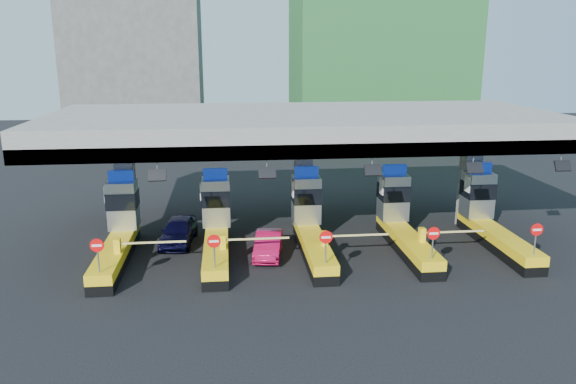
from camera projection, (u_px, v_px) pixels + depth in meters
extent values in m
plane|color=black|center=(310.00, 249.00, 30.19)|extent=(120.00, 120.00, 0.00)
cube|color=slate|center=(304.00, 126.00, 31.52)|extent=(28.00, 12.00, 1.50)
cube|color=#4C4C49|center=(320.00, 151.00, 26.13)|extent=(28.00, 0.60, 0.70)
cube|color=slate|center=(126.00, 191.00, 31.35)|extent=(1.00, 1.00, 5.50)
cube|color=slate|center=(303.00, 186.00, 32.39)|extent=(1.00, 1.00, 5.50)
cube|color=slate|center=(469.00, 182.00, 33.44)|extent=(1.00, 1.00, 5.50)
cylinder|color=slate|center=(157.00, 167.00, 25.50)|extent=(0.06, 0.06, 0.50)
cube|color=black|center=(157.00, 175.00, 25.39)|extent=(0.80, 0.38, 0.54)
cylinder|color=slate|center=(267.00, 164.00, 26.02)|extent=(0.06, 0.06, 0.50)
cube|color=black|center=(267.00, 173.00, 25.91)|extent=(0.80, 0.38, 0.54)
cylinder|color=slate|center=(372.00, 162.00, 26.54)|extent=(0.06, 0.06, 0.50)
cube|color=black|center=(373.00, 170.00, 26.44)|extent=(0.80, 0.38, 0.54)
cylinder|color=slate|center=(473.00, 160.00, 27.06)|extent=(0.06, 0.06, 0.50)
cube|color=black|center=(475.00, 168.00, 26.96)|extent=(0.80, 0.38, 0.54)
cylinder|color=slate|center=(561.00, 158.00, 27.53)|extent=(0.06, 0.06, 0.50)
cube|color=black|center=(563.00, 166.00, 27.43)|extent=(0.80, 0.38, 0.54)
cube|color=black|center=(116.00, 258.00, 28.12)|extent=(1.20, 8.00, 0.50)
cube|color=#E5B70C|center=(115.00, 249.00, 27.99)|extent=(1.20, 8.00, 0.50)
cube|color=#9EA3A8|center=(123.00, 204.00, 30.30)|extent=(1.50, 1.50, 2.60)
cube|color=black|center=(123.00, 199.00, 30.21)|extent=(1.56, 1.56, 0.90)
cube|color=#0C2DBF|center=(121.00, 176.00, 29.91)|extent=(1.30, 0.35, 0.55)
cube|color=white|center=(106.00, 193.00, 29.76)|extent=(0.06, 0.70, 0.90)
cylinder|color=slate|center=(98.00, 258.00, 24.30)|extent=(0.07, 0.07, 1.30)
cylinder|color=red|center=(97.00, 245.00, 24.13)|extent=(0.60, 0.04, 0.60)
cube|color=white|center=(97.00, 246.00, 24.10)|extent=(0.42, 0.02, 0.10)
cube|color=#E5B70C|center=(117.00, 246.00, 26.73)|extent=(0.30, 0.35, 0.70)
cube|color=white|center=(152.00, 242.00, 26.87)|extent=(3.20, 0.08, 0.08)
cube|color=black|center=(217.00, 255.00, 28.64)|extent=(1.20, 8.00, 0.50)
cube|color=#E5B70C|center=(216.00, 245.00, 28.52)|extent=(1.20, 8.00, 0.50)
cube|color=#9EA3A8|center=(216.00, 202.00, 30.83)|extent=(1.50, 1.50, 2.60)
cube|color=black|center=(216.00, 196.00, 30.73)|extent=(1.56, 1.56, 0.90)
cube|color=#0C2DBF|center=(215.00, 174.00, 30.43)|extent=(1.30, 0.35, 0.55)
cube|color=white|center=(201.00, 191.00, 30.28)|extent=(0.06, 0.70, 0.90)
cylinder|color=slate|center=(214.00, 254.00, 24.83)|extent=(0.07, 0.07, 1.30)
cylinder|color=red|center=(214.00, 241.00, 24.65)|extent=(0.60, 0.04, 0.60)
cube|color=white|center=(214.00, 241.00, 24.62)|extent=(0.42, 0.02, 0.10)
cube|color=#E5B70C|center=(223.00, 242.00, 27.25)|extent=(0.30, 0.35, 0.70)
cube|color=white|center=(257.00, 239.00, 27.40)|extent=(3.20, 0.08, 0.08)
cube|color=black|center=(313.00, 251.00, 29.16)|extent=(1.20, 8.00, 0.50)
cube|color=#E5B70C|center=(313.00, 242.00, 29.04)|extent=(1.20, 8.00, 0.50)
cube|color=#9EA3A8|center=(306.00, 199.00, 31.35)|extent=(1.50, 1.50, 2.60)
cube|color=black|center=(306.00, 194.00, 31.25)|extent=(1.56, 1.56, 0.90)
cube|color=#0C2DBF|center=(306.00, 171.00, 30.95)|extent=(1.30, 0.35, 0.55)
cube|color=white|center=(293.00, 189.00, 30.80)|extent=(0.06, 0.70, 0.90)
cylinder|color=slate|center=(326.00, 250.00, 25.35)|extent=(0.07, 0.07, 1.30)
cylinder|color=red|center=(326.00, 237.00, 25.17)|extent=(0.60, 0.04, 0.60)
cube|color=white|center=(326.00, 237.00, 25.15)|extent=(0.42, 0.02, 0.10)
cube|color=#E5B70C|center=(324.00, 238.00, 27.77)|extent=(0.30, 0.35, 0.70)
cube|color=white|center=(357.00, 235.00, 27.92)|extent=(3.20, 0.08, 0.08)
cube|color=black|center=(407.00, 247.00, 29.68)|extent=(1.20, 8.00, 0.50)
cube|color=#E5B70C|center=(407.00, 238.00, 29.56)|extent=(1.20, 8.00, 0.50)
cube|color=#9EA3A8|center=(393.00, 197.00, 31.87)|extent=(1.50, 1.50, 2.60)
cube|color=black|center=(394.00, 192.00, 31.78)|extent=(1.56, 1.56, 0.90)
cube|color=#0C2DBF|center=(395.00, 169.00, 31.48)|extent=(1.30, 0.35, 0.55)
cube|color=white|center=(381.00, 186.00, 31.32)|extent=(0.06, 0.70, 0.90)
cylinder|color=slate|center=(433.00, 246.00, 25.87)|extent=(0.07, 0.07, 1.30)
cylinder|color=red|center=(434.00, 233.00, 25.69)|extent=(0.60, 0.04, 0.60)
cube|color=white|center=(434.00, 234.00, 25.67)|extent=(0.42, 0.02, 0.10)
cube|color=#E5B70C|center=(422.00, 235.00, 28.29)|extent=(0.30, 0.35, 0.70)
cube|color=white|center=(454.00, 232.00, 28.44)|extent=(3.20, 0.08, 0.08)
cube|color=black|center=(497.00, 244.00, 30.21)|extent=(1.20, 8.00, 0.50)
cube|color=#E5B70C|center=(498.00, 235.00, 30.08)|extent=(1.20, 8.00, 0.50)
cube|color=#9EA3A8|center=(477.00, 194.00, 32.39)|extent=(1.50, 1.50, 2.60)
cube|color=black|center=(478.00, 189.00, 32.30)|extent=(1.56, 1.56, 0.90)
cube|color=#0C2DBF|center=(480.00, 167.00, 32.00)|extent=(1.30, 0.35, 0.55)
cube|color=white|center=(467.00, 184.00, 31.85)|extent=(0.06, 0.70, 0.90)
cylinder|color=slate|center=(535.00, 242.00, 26.39)|extent=(0.07, 0.07, 1.30)
cylinder|color=red|center=(537.00, 230.00, 26.21)|extent=(0.60, 0.04, 0.60)
cube|color=white|center=(537.00, 230.00, 26.19)|extent=(0.42, 0.02, 0.10)
cube|color=#E5B70C|center=(516.00, 231.00, 28.81)|extent=(0.30, 0.35, 0.70)
cube|color=white|center=(547.00, 228.00, 28.96)|extent=(3.20, 0.08, 0.08)
cube|color=#1E5926|center=(380.00, 13.00, 58.77)|extent=(18.00, 12.00, 28.00)
cube|color=#4C4C49|center=(136.00, 62.00, 61.15)|extent=(14.00, 10.00, 18.00)
imported|color=black|center=(179.00, 231.00, 30.91)|extent=(2.12, 4.36, 1.43)
imported|color=#B70E3F|center=(268.00, 244.00, 29.06)|extent=(1.87, 3.92, 1.24)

